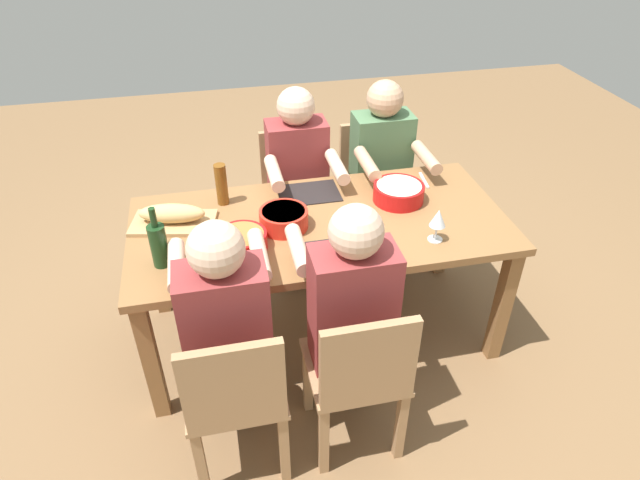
# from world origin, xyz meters

# --- Properties ---
(ground_plane) EXTENTS (8.00, 8.00, 0.00)m
(ground_plane) POSITION_xyz_m (0.00, 0.00, 0.00)
(ground_plane) COLOR brown
(dining_table) EXTENTS (1.85, 0.87, 0.74)m
(dining_table) POSITION_xyz_m (0.00, 0.00, 0.65)
(dining_table) COLOR olive
(dining_table) RESTS_ON ground_plane
(chair_near_left) EXTENTS (0.40, 0.40, 0.85)m
(chair_near_left) POSITION_xyz_m (-0.51, -0.76, 0.48)
(chair_near_left) COLOR #A87F56
(chair_near_left) RESTS_ON ground_plane
(diner_near_left) EXTENTS (0.41, 0.53, 1.20)m
(diner_near_left) POSITION_xyz_m (-0.51, -0.57, 0.70)
(diner_near_left) COLOR #2D2D38
(diner_near_left) RESTS_ON ground_plane
(chair_near_center) EXTENTS (0.40, 0.40, 0.85)m
(chair_near_center) POSITION_xyz_m (0.00, -0.76, 0.48)
(chair_near_center) COLOR #A87F56
(chair_near_center) RESTS_ON ground_plane
(diner_near_center) EXTENTS (0.41, 0.53, 1.20)m
(diner_near_center) POSITION_xyz_m (0.00, -0.57, 0.70)
(diner_near_center) COLOR #2D2D38
(diner_near_center) RESTS_ON ground_plane
(chair_far_right) EXTENTS (0.40, 0.40, 0.85)m
(chair_far_right) POSITION_xyz_m (0.51, 0.76, 0.48)
(chair_far_right) COLOR #A87F56
(chair_far_right) RESTS_ON ground_plane
(diner_far_right) EXTENTS (0.41, 0.53, 1.20)m
(diner_far_right) POSITION_xyz_m (0.51, 0.57, 0.70)
(diner_far_right) COLOR #2D2D38
(diner_far_right) RESTS_ON ground_plane
(chair_far_center) EXTENTS (0.40, 0.40, 0.85)m
(chair_far_center) POSITION_xyz_m (0.00, 0.76, 0.48)
(chair_far_center) COLOR #A87F56
(chair_far_center) RESTS_ON ground_plane
(diner_far_center) EXTENTS (0.41, 0.53, 1.20)m
(diner_far_center) POSITION_xyz_m (-0.00, 0.57, 0.70)
(diner_far_center) COLOR #2D2D38
(diner_far_center) RESTS_ON ground_plane
(serving_bowl_pasta) EXTENTS (0.26, 0.26, 0.09)m
(serving_bowl_pasta) POSITION_xyz_m (0.44, 0.11, 0.79)
(serving_bowl_pasta) COLOR red
(serving_bowl_pasta) RESTS_ON dining_table
(serving_bowl_greens) EXTENTS (0.23, 0.23, 0.09)m
(serving_bowl_greens) POSITION_xyz_m (-0.18, -0.01, 0.79)
(serving_bowl_greens) COLOR red
(serving_bowl_greens) RESTS_ON dining_table
(serving_bowl_fruit) EXTENTS (0.23, 0.23, 0.08)m
(serving_bowl_fruit) POSITION_xyz_m (-0.39, -0.14, 0.79)
(serving_bowl_fruit) COLOR red
(serving_bowl_fruit) RESTS_ON dining_table
(cutting_board) EXTENTS (0.44, 0.30, 0.02)m
(cutting_board) POSITION_xyz_m (-0.70, 0.13, 0.75)
(cutting_board) COLOR tan
(cutting_board) RESTS_ON dining_table
(bread_loaf) EXTENTS (0.34, 0.17, 0.09)m
(bread_loaf) POSITION_xyz_m (-0.70, 0.13, 0.81)
(bread_loaf) COLOR tan
(bread_loaf) RESTS_ON cutting_board
(wine_bottle) EXTENTS (0.08, 0.08, 0.29)m
(wine_bottle) POSITION_xyz_m (-0.75, -0.18, 0.85)
(wine_bottle) COLOR #193819
(wine_bottle) RESTS_ON dining_table
(beer_bottle) EXTENTS (0.06, 0.06, 0.22)m
(beer_bottle) POSITION_xyz_m (-0.45, 0.28, 0.85)
(beer_bottle) COLOR brown
(beer_bottle) RESTS_ON dining_table
(wine_glass) EXTENTS (0.08, 0.08, 0.17)m
(wine_glass) POSITION_xyz_m (0.49, -0.27, 0.86)
(wine_glass) COLOR silver
(wine_glass) RESTS_ON dining_table
(fork_near_left) EXTENTS (0.02, 0.17, 0.01)m
(fork_near_left) POSITION_xyz_m (-0.65, -0.28, 0.74)
(fork_near_left) COLOR silver
(fork_near_left) RESTS_ON dining_table
(placemat_near_center) EXTENTS (0.32, 0.23, 0.01)m
(placemat_near_center) POSITION_xyz_m (0.00, -0.28, 0.74)
(placemat_near_center) COLOR black
(placemat_near_center) RESTS_ON dining_table
(fork_far_right) EXTENTS (0.03, 0.17, 0.01)m
(fork_far_right) POSITION_xyz_m (0.65, 0.28, 0.74)
(fork_far_right) COLOR silver
(fork_far_right) RESTS_ON dining_table
(placemat_far_center) EXTENTS (0.32, 0.23, 0.01)m
(placemat_far_center) POSITION_xyz_m (0.00, 0.28, 0.74)
(placemat_far_center) COLOR black
(placemat_far_center) RESTS_ON dining_table
(carving_knife) EXTENTS (0.08, 0.23, 0.01)m
(carving_knife) POSITION_xyz_m (0.26, -0.21, 0.74)
(carving_knife) COLOR silver
(carving_knife) RESTS_ON dining_table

